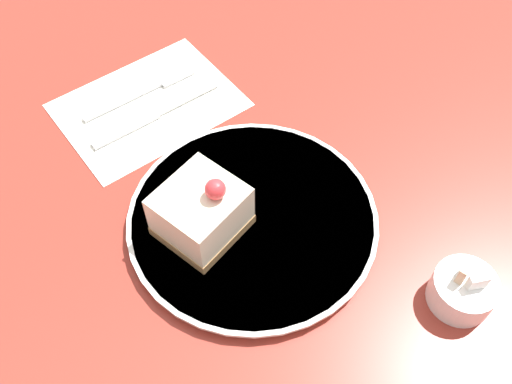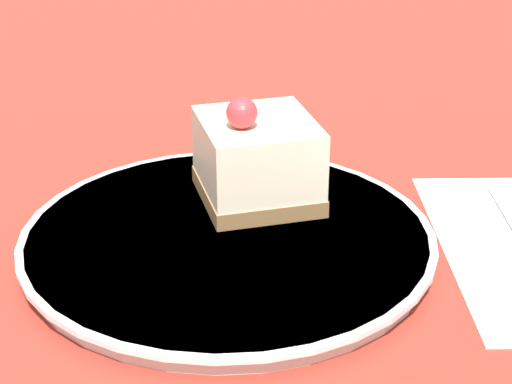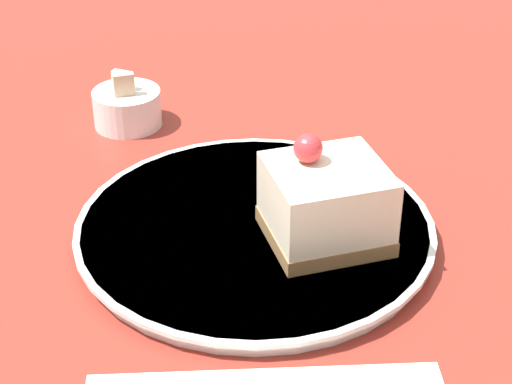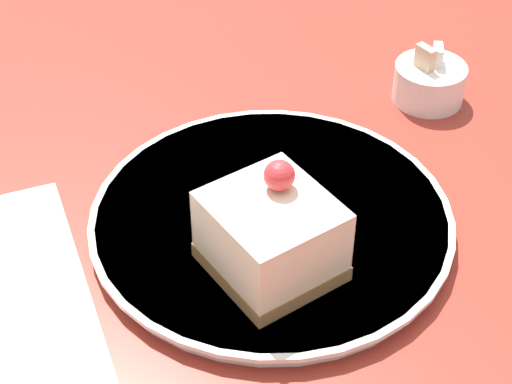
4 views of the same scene
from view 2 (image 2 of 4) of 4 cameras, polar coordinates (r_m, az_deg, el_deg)
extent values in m
plane|color=maroon|center=(0.58, -4.84, -5.00)|extent=(4.00, 4.00, 0.00)
cylinder|color=silver|center=(0.59, -1.89, -3.35)|extent=(0.27, 0.27, 0.01)
cylinder|color=silver|center=(0.59, -1.90, -2.90)|extent=(0.28, 0.28, 0.00)
cube|color=olive|center=(0.63, 0.10, 0.09)|extent=(0.10, 0.11, 0.01)
cube|color=#EFE5C6|center=(0.62, 0.10, 2.66)|extent=(0.10, 0.10, 0.05)
sphere|color=red|center=(0.59, -0.95, 5.29)|extent=(0.02, 0.02, 0.02)
camera|label=1|loc=(0.82, -30.03, 41.39)|focal=40.00mm
camera|label=3|loc=(0.74, 53.13, 24.22)|focal=60.00mm
camera|label=4|loc=(1.00, 11.17, 35.01)|focal=60.00mm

